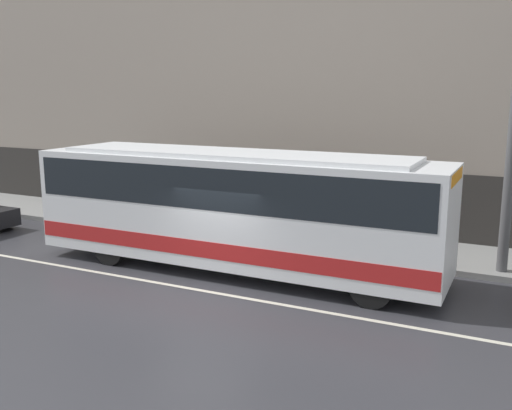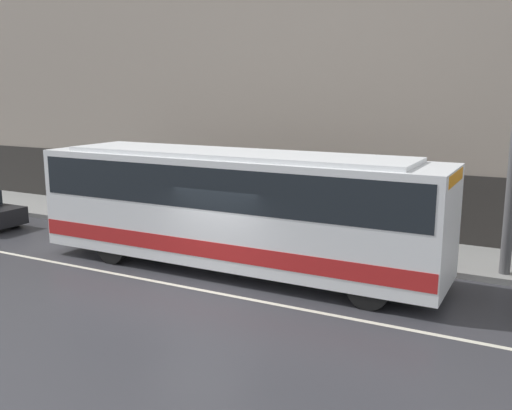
% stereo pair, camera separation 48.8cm
% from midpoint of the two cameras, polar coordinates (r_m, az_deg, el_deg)
% --- Properties ---
extents(ground_plane, '(60.00, 60.00, 0.00)m').
position_cam_midpoint_polar(ground_plane, '(14.71, -4.30, -8.55)').
color(ground_plane, '#333338').
extents(sidewalk, '(60.00, 3.16, 0.17)m').
position_cam_midpoint_polar(sidewalk, '(19.42, 4.48, -3.34)').
color(sidewalk, gray).
rests_on(sidewalk, ground_plane).
extents(building_facade, '(60.00, 0.35, 9.60)m').
position_cam_midpoint_polar(building_facade, '(20.39, 6.63, 10.22)').
color(building_facade, gray).
rests_on(building_facade, ground_plane).
extents(lane_stripe, '(54.00, 0.14, 0.01)m').
position_cam_midpoint_polar(lane_stripe, '(14.71, -4.30, -8.53)').
color(lane_stripe, beige).
rests_on(lane_stripe, ground_plane).
extents(transit_bus, '(11.75, 2.58, 3.37)m').
position_cam_midpoint_polar(transit_bus, '(15.86, -1.42, 0.07)').
color(transit_bus, white).
rests_on(transit_bus, ground_plane).
extents(pedestrian_waiting, '(0.36, 0.36, 1.78)m').
position_cam_midpoint_polar(pedestrian_waiting, '(19.57, 3.81, -0.43)').
color(pedestrian_waiting, '#1E5933').
rests_on(pedestrian_waiting, sidewalk).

